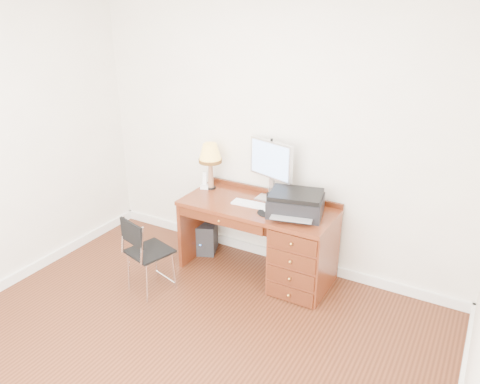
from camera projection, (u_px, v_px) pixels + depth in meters
The scene contains 12 objects.
ground at pixel (174, 356), 3.66m from camera, with size 4.00×4.00×0.00m, color #3B1A0D.
room_shell at pixel (217, 308), 4.15m from camera, with size 4.00×4.00×4.00m.
desk at pixel (287, 244), 4.48m from camera, with size 1.50×0.67×0.75m.
monitor at pixel (270, 163), 4.50m from camera, with size 0.50×0.24×0.59m.
keyboard at pixel (254, 205), 4.48m from camera, with size 0.45×0.13×0.02m, color white.
mouse_pad at pixel (268, 212), 4.32m from camera, with size 0.20×0.20×0.04m.
printer at pixel (296, 204), 4.26m from camera, with size 0.56×0.48×0.22m.
leg_lamp at pixel (210, 156), 4.75m from camera, with size 0.24×0.24×0.49m.
phone at pixel (205, 183), 4.87m from camera, with size 0.11×0.11×0.18m.
pen_cup at pixel (270, 197), 4.55m from camera, with size 0.07×0.07×0.09m, color black.
chair at pixel (145, 248), 4.29m from camera, with size 0.45×0.45×0.77m.
equipment_box at pixel (203, 237), 5.13m from camera, with size 0.29×0.29×0.34m, color black.
Camera 1 is at (1.86, -2.26, 2.60)m, focal length 35.00 mm.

